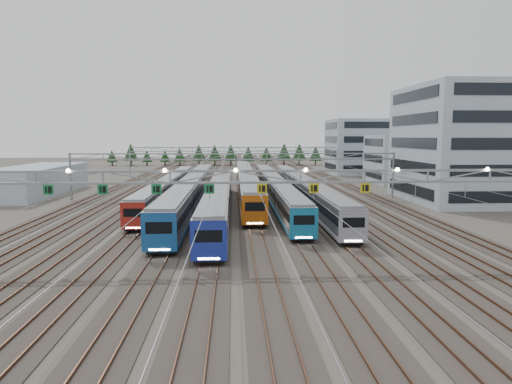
{
  "coord_description": "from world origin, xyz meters",
  "views": [
    {
      "loc": [
        -0.18,
        -38.95,
        10.74
      ],
      "look_at": [
        2.75,
        20.37,
        3.5
      ],
      "focal_mm": 32.0,
      "sensor_mm": 36.0,
      "label": 1
    }
  ],
  "objects_px": {
    "gantry_near": "(235,180)",
    "depot_bldg_south": "(465,144)",
    "train_c": "(219,198)",
    "depot_bldg_mid": "(402,159)",
    "train_b": "(192,190)",
    "west_shed": "(35,180)",
    "train_f": "(302,188)",
    "gantry_mid": "(235,162)",
    "depot_bldg_north": "(368,147)",
    "train_a": "(170,187)",
    "train_d": "(246,182)",
    "train_e": "(274,187)",
    "gantry_far": "(234,153)"
  },
  "relations": [
    {
      "from": "depot_bldg_mid",
      "to": "depot_bldg_north",
      "type": "distance_m",
      "value": 26.25
    },
    {
      "from": "gantry_far",
      "to": "depot_bldg_mid",
      "type": "height_order",
      "value": "depot_bldg_mid"
    },
    {
      "from": "train_f",
      "to": "train_b",
      "type": "bearing_deg",
      "value": -172.04
    },
    {
      "from": "train_c",
      "to": "depot_bldg_mid",
      "type": "relative_size",
      "value": 3.38
    },
    {
      "from": "depot_bldg_south",
      "to": "depot_bldg_mid",
      "type": "xyz_separation_m",
      "value": [
        1.13,
        30.71,
        -3.97
      ]
    },
    {
      "from": "gantry_near",
      "to": "gantry_mid",
      "type": "bearing_deg",
      "value": 89.93
    },
    {
      "from": "train_c",
      "to": "gantry_far",
      "type": "distance_m",
      "value": 60.72
    },
    {
      "from": "depot_bldg_mid",
      "to": "west_shed",
      "type": "height_order",
      "value": "depot_bldg_mid"
    },
    {
      "from": "train_f",
      "to": "gantry_far",
      "type": "height_order",
      "value": "gantry_far"
    },
    {
      "from": "depot_bldg_south",
      "to": "train_b",
      "type": "bearing_deg",
      "value": -178.06
    },
    {
      "from": "train_c",
      "to": "gantry_near",
      "type": "height_order",
      "value": "gantry_near"
    },
    {
      "from": "train_d",
      "to": "gantry_far",
      "type": "xyz_separation_m",
      "value": [
        -2.25,
        38.27,
        4.1
      ]
    },
    {
      "from": "gantry_near",
      "to": "depot_bldg_south",
      "type": "distance_m",
      "value": 52.03
    },
    {
      "from": "depot_bldg_south",
      "to": "depot_bldg_north",
      "type": "bearing_deg",
      "value": 89.27
    },
    {
      "from": "gantry_mid",
      "to": "train_a",
      "type": "bearing_deg",
      "value": 178.92
    },
    {
      "from": "train_d",
      "to": "gantry_far",
      "type": "height_order",
      "value": "gantry_far"
    },
    {
      "from": "gantry_near",
      "to": "train_d",
      "type": "bearing_deg",
      "value": 87.19
    },
    {
      "from": "train_c",
      "to": "gantry_near",
      "type": "relative_size",
      "value": 0.96
    },
    {
      "from": "depot_bldg_north",
      "to": "train_a",
      "type": "bearing_deg",
      "value": -134.07
    },
    {
      "from": "train_c",
      "to": "west_shed",
      "type": "distance_m",
      "value": 42.19
    },
    {
      "from": "depot_bldg_south",
      "to": "train_c",
      "type": "bearing_deg",
      "value": -165.21
    },
    {
      "from": "train_b",
      "to": "train_d",
      "type": "relative_size",
      "value": 0.97
    },
    {
      "from": "gantry_near",
      "to": "west_shed",
      "type": "height_order",
      "value": "gantry_near"
    },
    {
      "from": "train_a",
      "to": "depot_bldg_south",
      "type": "height_order",
      "value": "depot_bldg_south"
    },
    {
      "from": "gantry_near",
      "to": "depot_bldg_north",
      "type": "bearing_deg",
      "value": 67.1
    },
    {
      "from": "train_e",
      "to": "depot_bldg_mid",
      "type": "height_order",
      "value": "depot_bldg_mid"
    },
    {
      "from": "gantry_mid",
      "to": "depot_bldg_south",
      "type": "distance_m",
      "value": 38.58
    },
    {
      "from": "train_e",
      "to": "depot_bldg_south",
      "type": "relative_size",
      "value": 3.05
    },
    {
      "from": "depot_bldg_south",
      "to": "gantry_mid",
      "type": "bearing_deg",
      "value": 172.73
    },
    {
      "from": "gantry_near",
      "to": "gantry_mid",
      "type": "height_order",
      "value": "gantry_near"
    },
    {
      "from": "train_b",
      "to": "gantry_near",
      "type": "bearing_deg",
      "value": -78.76
    },
    {
      "from": "train_f",
      "to": "west_shed",
      "type": "bearing_deg",
      "value": 166.35
    },
    {
      "from": "train_a",
      "to": "gantry_mid",
      "type": "distance_m",
      "value": 12.06
    },
    {
      "from": "depot_bldg_north",
      "to": "depot_bldg_south",
      "type": "bearing_deg",
      "value": -90.73
    },
    {
      "from": "gantry_near",
      "to": "gantry_far",
      "type": "bearing_deg",
      "value": 89.97
    },
    {
      "from": "train_e",
      "to": "west_shed",
      "type": "height_order",
      "value": "west_shed"
    },
    {
      "from": "train_d",
      "to": "west_shed",
      "type": "height_order",
      "value": "west_shed"
    },
    {
      "from": "train_d",
      "to": "depot_bldg_south",
      "type": "relative_size",
      "value": 3.11
    },
    {
      "from": "train_e",
      "to": "gantry_near",
      "type": "relative_size",
      "value": 1.19
    },
    {
      "from": "depot_bldg_south",
      "to": "depot_bldg_mid",
      "type": "bearing_deg",
      "value": 87.89
    },
    {
      "from": "gantry_far",
      "to": "train_f",
      "type": "bearing_deg",
      "value": -77.04
    },
    {
      "from": "depot_bldg_south",
      "to": "west_shed",
      "type": "bearing_deg",
      "value": 170.38
    },
    {
      "from": "train_e",
      "to": "train_b",
      "type": "bearing_deg",
      "value": -160.01
    },
    {
      "from": "train_d",
      "to": "gantry_near",
      "type": "xyz_separation_m",
      "value": [
        -2.3,
        -46.85,
        4.8
      ]
    },
    {
      "from": "west_shed",
      "to": "train_c",
      "type": "bearing_deg",
      "value": -33.77
    },
    {
      "from": "train_a",
      "to": "depot_bldg_mid",
      "type": "height_order",
      "value": "depot_bldg_mid"
    },
    {
      "from": "train_d",
      "to": "depot_bldg_south",
      "type": "height_order",
      "value": "depot_bldg_south"
    },
    {
      "from": "gantry_near",
      "to": "gantry_mid",
      "type": "xyz_separation_m",
      "value": [
        0.05,
        40.12,
        -0.7
      ]
    },
    {
      "from": "train_c",
      "to": "gantry_near",
      "type": "bearing_deg",
      "value": -84.88
    },
    {
      "from": "train_b",
      "to": "gantry_far",
      "type": "height_order",
      "value": "gantry_far"
    }
  ]
}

